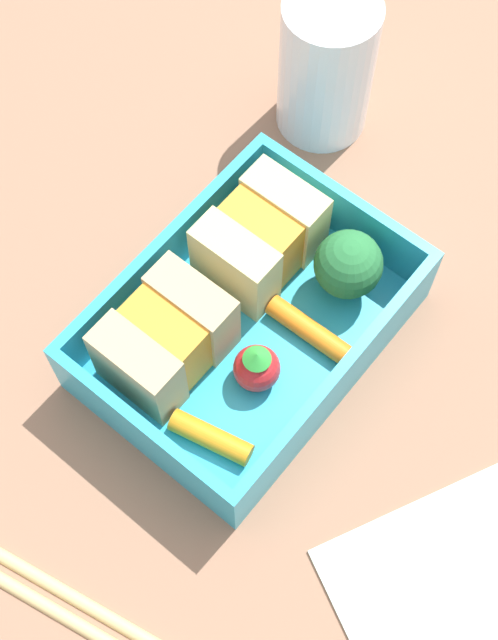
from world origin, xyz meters
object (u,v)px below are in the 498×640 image
at_px(chopstick_pair, 46,594).
at_px(carrot_stick_left, 309,330).
at_px(sandwich_center_left, 260,239).
at_px(strawberry_far_left, 257,367).
at_px(broccoli_floret, 348,265).
at_px(sandwich_left, 166,339).
at_px(carrot_stick_far_left, 211,437).
at_px(folded_napkin, 475,585).
at_px(drinking_glass, 326,67).

bearing_deg(chopstick_pair, carrot_stick_left, -5.05).
height_order(sandwich_center_left, strawberry_far_left, sandwich_center_left).
bearing_deg(chopstick_pair, strawberry_far_left, -3.84).
distance_m(sandwich_center_left, broccoli_floret, 0.05).
height_order(sandwich_center_left, broccoli_floret, sandwich_center_left).
distance_m(sandwich_left, carrot_stick_far_left, 0.06).
distance_m(sandwich_left, folded_napkin, 0.20).
relative_size(strawberry_far_left, chopstick_pair, 0.16).
xyz_separation_m(sandwich_left, sandwich_center_left, (0.08, 0.00, 0.00)).
xyz_separation_m(broccoli_floret, drinking_glass, (0.10, 0.09, 0.01)).
distance_m(sandwich_center_left, folded_napkin, 0.22).
bearing_deg(drinking_glass, carrot_stick_left, -145.37).
bearing_deg(folded_napkin, drinking_glass, 52.13).
xyz_separation_m(broccoli_floret, chopstick_pair, (-0.23, 0.01, -0.03)).
bearing_deg(chopstick_pair, carrot_stick_far_left, -7.51).
distance_m(sandwich_left, drinking_glass, 0.20).
xyz_separation_m(sandwich_left, drinking_glass, (0.19, 0.04, 0.01)).
xyz_separation_m(carrot_stick_far_left, folded_napkin, (0.03, -0.15, -0.02)).
bearing_deg(sandwich_left, carrot_stick_far_left, -114.45).
height_order(carrot_stick_left, broccoli_floret, broccoli_floret).
relative_size(chopstick_pair, drinking_glass, 2.03).
bearing_deg(carrot_stick_far_left, drinking_glass, 22.62).
xyz_separation_m(carrot_stick_far_left, broccoli_floret, (0.12, 0.00, 0.02)).
bearing_deg(carrot_stick_left, chopstick_pair, 174.95).
bearing_deg(sandwich_center_left, sandwich_left, 180.00).
bearing_deg(folded_napkin, broccoli_floret, 59.15).
height_order(carrot_stick_far_left, drinking_glass, drinking_glass).
bearing_deg(carrot_stick_left, carrot_stick_far_left, 178.34).
distance_m(strawberry_far_left, broccoli_floret, 0.08).
bearing_deg(chopstick_pair, broccoli_floret, -3.50).
bearing_deg(sandwich_left, chopstick_pair, -165.47).
relative_size(broccoli_floret, folded_napkin, 0.33).
bearing_deg(strawberry_far_left, broccoli_floret, -2.80).
height_order(chopstick_pair, drinking_glass, drinking_glass).
height_order(broccoli_floret, chopstick_pair, broccoli_floret).
distance_m(sandwich_left, strawberry_far_left, 0.05).
xyz_separation_m(sandwich_left, folded_napkin, (0.01, -0.20, -0.03)).
xyz_separation_m(chopstick_pair, folded_napkin, (0.14, -0.17, -0.00)).
relative_size(carrot_stick_left, broccoli_floret, 1.15).
distance_m(broccoli_floret, drinking_glass, 0.13).
bearing_deg(sandwich_left, folded_napkin, -88.27).
distance_m(sandwich_left, broccoli_floret, 0.11).
distance_m(carrot_stick_left, chopstick_pair, 0.20).
bearing_deg(broccoli_floret, carrot_stick_far_left, -179.70).
bearing_deg(drinking_glass, broccoli_floret, -137.30).
bearing_deg(sandwich_center_left, folded_napkin, -110.23).
relative_size(carrot_stick_left, drinking_glass, 0.56).
distance_m(carrot_stick_far_left, chopstick_pair, 0.11).
relative_size(drinking_glass, folded_napkin, 0.68).
xyz_separation_m(chopstick_pair, drinking_glass, (0.33, 0.08, 0.04)).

